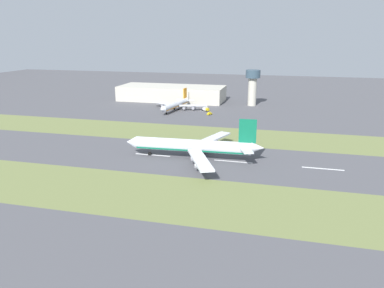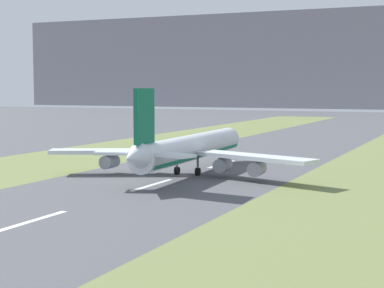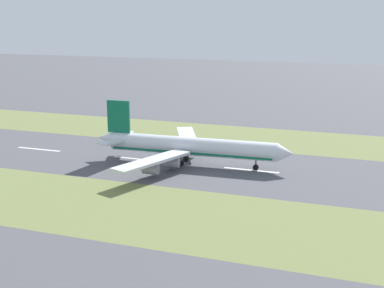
{
  "view_description": "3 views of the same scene",
  "coord_description": "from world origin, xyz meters",
  "px_view_note": "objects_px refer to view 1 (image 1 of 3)",
  "views": [
    {
      "loc": [
        -165.33,
        -37.96,
        56.91
      ],
      "look_at": [
        0.31,
        4.17,
        7.0
      ],
      "focal_mm": 35.0,
      "sensor_mm": 36.0,
      "label": 1
    },
    {
      "loc": [
        61.77,
        -133.6,
        20.48
      ],
      "look_at": [
        0.31,
        4.17,
        7.0
      ],
      "focal_mm": 60.0,
      "sensor_mm": 36.0,
      "label": 2
    },
    {
      "loc": [
        160.22,
        61.75,
        48.3
      ],
      "look_at": [
        0.31,
        4.17,
        7.0
      ],
      "focal_mm": 50.0,
      "sensor_mm": 36.0,
      "label": 3
    }
  ],
  "objects_px": {
    "airplane_parked_apron": "(176,104)",
    "airplane_main_jet": "(196,146)",
    "control_tower": "(253,84)",
    "apron_car": "(209,114)",
    "terminal_building": "(172,93)",
    "service_truck": "(206,109)"
  },
  "relations": [
    {
      "from": "airplane_parked_apron",
      "to": "airplane_main_jet",
      "type": "bearing_deg",
      "value": -158.84
    },
    {
      "from": "control_tower",
      "to": "apron_car",
      "type": "bearing_deg",
      "value": 150.29
    },
    {
      "from": "terminal_building",
      "to": "control_tower",
      "type": "xyz_separation_m",
      "value": [
        -8.34,
        -72.7,
        11.79
      ]
    },
    {
      "from": "control_tower",
      "to": "terminal_building",
      "type": "bearing_deg",
      "value": 83.45
    },
    {
      "from": "airplane_parked_apron",
      "to": "service_truck",
      "type": "bearing_deg",
      "value": -83.99
    },
    {
      "from": "terminal_building",
      "to": "apron_car",
      "type": "xyz_separation_m",
      "value": [
        -54.88,
        -46.15,
        -5.41
      ]
    },
    {
      "from": "service_truck",
      "to": "apron_car",
      "type": "xyz_separation_m",
      "value": [
        -13.73,
        -5.93,
        -0.66
      ]
    },
    {
      "from": "airplane_parked_apron",
      "to": "apron_car",
      "type": "height_order",
      "value": "airplane_parked_apron"
    },
    {
      "from": "terminal_building",
      "to": "service_truck",
      "type": "xyz_separation_m",
      "value": [
        -41.14,
        -40.21,
        -4.75
      ]
    },
    {
      "from": "airplane_main_jet",
      "to": "airplane_parked_apron",
      "type": "bearing_deg",
      "value": 21.16
    },
    {
      "from": "control_tower",
      "to": "airplane_parked_apron",
      "type": "height_order",
      "value": "control_tower"
    },
    {
      "from": "service_truck",
      "to": "control_tower",
      "type": "bearing_deg",
      "value": -44.73
    },
    {
      "from": "control_tower",
      "to": "apron_car",
      "type": "relative_size",
      "value": 6.24
    },
    {
      "from": "airplane_main_jet",
      "to": "control_tower",
      "type": "height_order",
      "value": "control_tower"
    },
    {
      "from": "terminal_building",
      "to": "airplane_main_jet",
      "type": "bearing_deg",
      "value": -158.83
    },
    {
      "from": "service_truck",
      "to": "apron_car",
      "type": "bearing_deg",
      "value": -156.63
    },
    {
      "from": "terminal_building",
      "to": "service_truck",
      "type": "bearing_deg",
      "value": -135.66
    },
    {
      "from": "airplane_main_jet",
      "to": "terminal_building",
      "type": "bearing_deg",
      "value": 21.17
    },
    {
      "from": "airplane_main_jet",
      "to": "service_truck",
      "type": "height_order",
      "value": "airplane_main_jet"
    },
    {
      "from": "airplane_parked_apron",
      "to": "apron_car",
      "type": "xyz_separation_m",
      "value": [
        -11.28,
        -29.23,
        -3.48
      ]
    },
    {
      "from": "airplane_main_jet",
      "to": "terminal_building",
      "type": "distance_m",
      "value": 167.31
    },
    {
      "from": "terminal_building",
      "to": "airplane_parked_apron",
      "type": "xyz_separation_m",
      "value": [
        -43.6,
        -16.92,
        -1.93
      ]
    }
  ]
}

